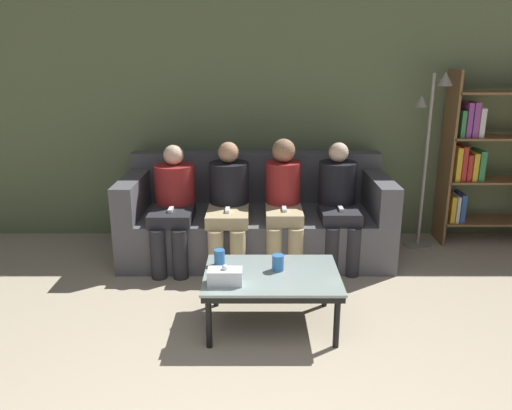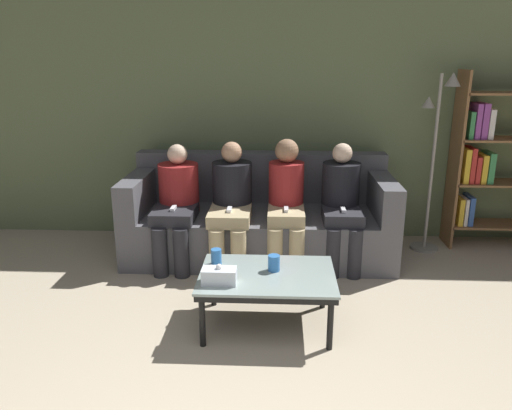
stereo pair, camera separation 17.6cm
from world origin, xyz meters
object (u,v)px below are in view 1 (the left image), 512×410
Objects in this scene: tissue_box at (225,276)px; seated_person_right_end at (338,200)px; cup_near_right at (278,263)px; seated_person_mid_right at (283,199)px; couch at (256,220)px; standing_lamp at (429,143)px; bookshelf at (480,159)px; seated_person_mid_left at (229,200)px; cup_near_left at (219,257)px; coffee_table at (272,279)px; seated_person_left_end at (174,201)px.

tissue_box is 0.21× the size of seated_person_right_end.
tissue_box is at bearing -148.62° from cup_near_right.
couch is at bearing 136.83° from seated_person_mid_right.
standing_lamp is (1.80, 1.66, 0.57)m from tissue_box.
standing_lamp is at bearing 6.19° from couch.
bookshelf is (2.35, 1.81, 0.40)m from tissue_box.
tissue_box is at bearing -88.08° from seated_person_mid_left.
seated_person_mid_right reaches higher than cup_near_left.
bookshelf reaches higher than coffee_table.
standing_lamp is (1.45, 1.45, 0.57)m from cup_near_right.
seated_person_mid_left is (-2.39, -0.55, -0.26)m from bookshelf.
seated_person_mid_right reaches higher than cup_near_right.
coffee_table is 8.25× the size of cup_near_right.
seated_person_right_end is at bearing 61.14° from coffee_table.
seated_person_mid_left is 1.00× the size of seated_person_right_end.
coffee_table is 0.36m from tissue_box.
bookshelf is 2.46m from seated_person_mid_left.
seated_person_left_end is (-0.52, 1.26, 0.13)m from tissue_box.
coffee_table is at bearing -96.92° from seated_person_mid_right.
cup_near_left is (-0.36, 0.14, 0.10)m from coffee_table.
cup_near_right is 0.11× the size of seated_person_left_end.
coffee_table is 0.40m from cup_near_left.
seated_person_mid_right reaches higher than tissue_box.
cup_near_right is (0.15, -1.28, 0.12)m from couch.
bookshelf is (2.15, 0.32, 0.51)m from couch.
bookshelf is at bearing 38.83° from coffee_table.
seated_person_mid_right is at bearing -163.67° from standing_lamp.
standing_lamp is (-0.55, -0.14, 0.17)m from bookshelf.
tissue_box is 2.51m from standing_lamp.
bookshelf is 0.59m from standing_lamp.
couch reaches higher than coffee_table.
cup_near_left is at bearing -147.98° from bookshelf.
cup_near_left is at bearing 100.53° from tissue_box.
cup_near_right is 0.07× the size of standing_lamp.
seated_person_right_end is (0.57, 1.06, 0.13)m from cup_near_right.
cup_near_left is at bearing 158.46° from coffee_table.
seated_person_right_end is at bearing -156.11° from standing_lamp.
tissue_box is at bearing -97.56° from couch.
seated_person_mid_left is at bearing -136.08° from couch.
couch is 1.43× the size of bookshelf.
couch is 1.22m from cup_near_left.
tissue_box is at bearing -109.07° from seated_person_mid_right.
bookshelf is at bearing 14.45° from standing_lamp.
seated_person_right_end reaches higher than coffee_table.
coffee_table is at bearing -134.82° from standing_lamp.
cup_near_left is 0.31m from tissue_box.
bookshelf is 2.00m from seated_person_mid_right.
seated_person_mid_left reaches higher than cup_near_right.
standing_lamp is at bearing 45.18° from coffee_table.
couch is at bearing -173.81° from standing_lamp.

